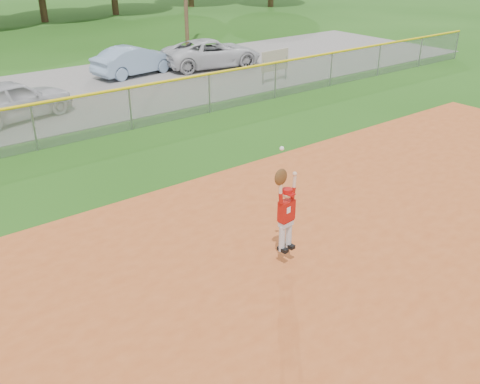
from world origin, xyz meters
The scene contains 9 objects.
ground centered at (0.00, 0.00, 0.00)m, with size 120.00×120.00×0.00m, color #215212.
clay_infield centered at (0.00, -3.00, 0.02)m, with size 24.00×16.00×0.04m, color #B95121.
parking_strip centered at (0.00, 16.00, 0.01)m, with size 44.00×10.00×0.03m, color slate.
car_white_a centered at (-2.95, 13.59, 0.78)m, with size 1.76×4.39×1.49m, color silver.
car_blue centered at (4.00, 17.33, 0.72)m, with size 1.47×4.21×1.39m, color #84A1C4.
car_white_b centered at (7.97, 16.44, 0.74)m, with size 2.36×5.11×1.42m, color silver.
sponsor_sign centered at (8.43, 12.05, 0.99)m, with size 1.69×0.17×1.50m.
outfield_fence centered at (0.00, 10.00, 0.88)m, with size 40.06×0.10×1.55m.
ballplayer centered at (-1.56, 0.30, 1.29)m, with size 0.61×0.27×2.28m.
Camera 1 is at (-7.97, -6.53, 6.13)m, focal length 40.00 mm.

